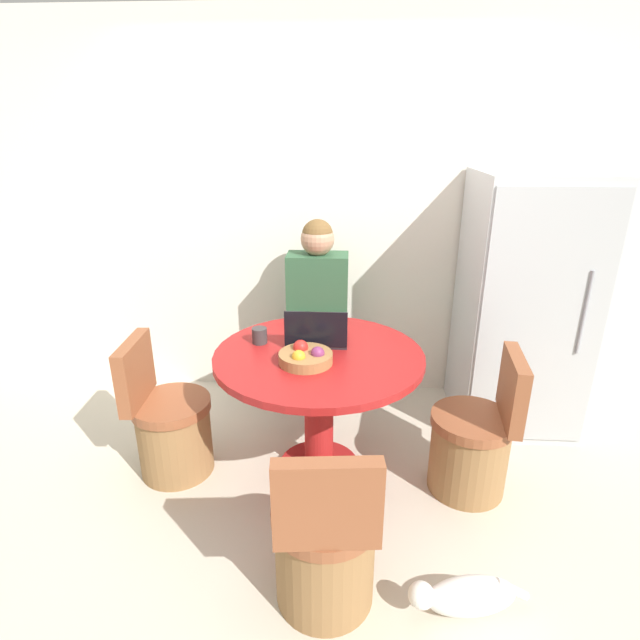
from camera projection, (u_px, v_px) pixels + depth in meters
name	position (u px, v px, depth m)	size (l,w,h in m)	color
ground_plane	(307.00, 510.00, 2.63)	(12.00, 12.00, 0.00)	beige
wall_back	(323.00, 217.00, 3.46)	(7.00, 0.06, 2.60)	silver
refrigerator	(523.00, 305.00, 3.19)	(0.73, 0.72, 1.65)	silver
dining_table	(319.00, 385.00, 2.73)	(1.13, 1.13, 0.76)	maroon
chair_right_side	(473.00, 445.00, 2.70)	(0.45, 0.44, 0.82)	olive
chair_left_side	(171.00, 429.00, 2.85)	(0.44, 0.44, 0.82)	olive
chair_near_camera	(325.00, 548.00, 2.04)	(0.44, 0.45, 0.82)	olive
person_seated	(318.00, 306.00, 3.40)	(0.40, 0.37, 1.34)	#2D2D38
laptop	(317.00, 336.00, 2.77)	(0.34, 0.25, 0.22)	#232328
fruit_bowl	(306.00, 357.00, 2.54)	(0.28, 0.28, 0.10)	olive
coffee_cup	(260.00, 336.00, 2.77)	(0.08, 0.08, 0.09)	#383333
cat	(466.00, 596.00, 2.05)	(0.52, 0.21, 0.17)	white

